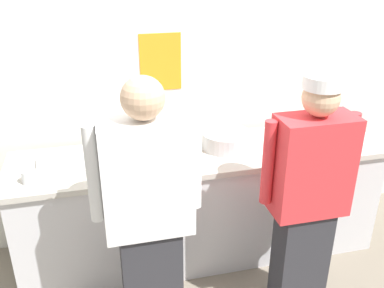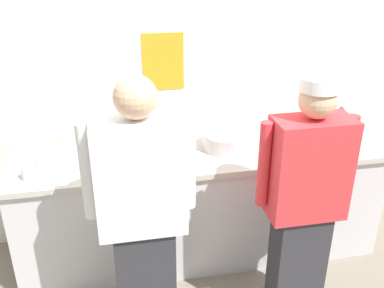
{
  "view_description": "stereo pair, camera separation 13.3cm",
  "coord_description": "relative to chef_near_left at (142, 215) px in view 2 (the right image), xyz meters",
  "views": [
    {
      "loc": [
        -0.74,
        -2.36,
        2.27
      ],
      "look_at": [
        -0.08,
        0.34,
        0.97
      ],
      "focal_mm": 40.27,
      "sensor_mm": 36.0,
      "label": 1
    },
    {
      "loc": [
        -0.61,
        -2.39,
        2.27
      ],
      "look_at": [
        -0.08,
        0.34,
        0.97
      ],
      "focal_mm": 40.27,
      "sensor_mm": 36.0,
      "label": 2
    }
  ],
  "objects": [
    {
      "name": "prep_counter",
      "position": [
        0.5,
        0.73,
        -0.45
      ],
      "size": [
        2.75,
        0.67,
        0.89
      ],
      "color": "silver",
      "rests_on": "ground"
    },
    {
      "name": "ramekin_red_sauce",
      "position": [
        1.31,
        0.72,
        0.01
      ],
      "size": [
        0.09,
        0.09,
        0.04
      ],
      "color": "white",
      "rests_on": "prep_counter"
    },
    {
      "name": "squeeze_bottle_primary",
      "position": [
        -0.22,
        0.87,
        0.08
      ],
      "size": [
        0.06,
        0.06,
        0.19
      ],
      "color": "#E5E066",
      "rests_on": "prep_counter"
    },
    {
      "name": "ramekin_orange_sauce",
      "position": [
        0.11,
        0.81,
        0.01
      ],
      "size": [
        0.08,
        0.08,
        0.04
      ],
      "color": "white",
      "rests_on": "prep_counter"
    },
    {
      "name": "plate_stack_front",
      "position": [
        0.12,
        0.58,
        0.01
      ],
      "size": [
        0.2,
        0.2,
        0.05
      ],
      "color": "white",
      "rests_on": "prep_counter"
    },
    {
      "name": "squeeze_bottle_spare",
      "position": [
        1.69,
        0.93,
        0.09
      ],
      "size": [
        0.06,
        0.06,
        0.2
      ],
      "color": "red",
      "rests_on": "prep_counter"
    },
    {
      "name": "wall_back",
      "position": [
        0.5,
        1.2,
        0.43
      ],
      "size": [
        4.32,
        0.11,
        2.66
      ],
      "color": "silver",
      "rests_on": "ground"
    },
    {
      "name": "mixing_bowl_steel",
      "position": [
        0.7,
        0.77,
        0.05
      ],
      "size": [
        0.36,
        0.36,
        0.12
      ],
      "primitive_type": "cylinder",
      "color": "#B7BABF",
      "rests_on": "prep_counter"
    },
    {
      "name": "ramekin_yellow_sauce",
      "position": [
        1.08,
        0.76,
        0.02
      ],
      "size": [
        0.1,
        0.1,
        0.05
      ],
      "color": "white",
      "rests_on": "prep_counter"
    },
    {
      "name": "squeeze_bottle_secondary",
      "position": [
        0.39,
        0.56,
        0.08
      ],
      "size": [
        0.05,
        0.05,
        0.18
      ],
      "color": "orange",
      "rests_on": "prep_counter"
    },
    {
      "name": "chef_near_left",
      "position": [
        0.0,
        0.0,
        0.0
      ],
      "size": [
        0.62,
        0.24,
        1.7
      ],
      "color": "#2D2D33",
      "rests_on": "ground"
    },
    {
      "name": "chef_center",
      "position": [
        0.97,
        0.01,
        -0.03
      ],
      "size": [
        0.59,
        0.24,
        1.63
      ],
      "color": "#2D2D33",
      "rests_on": "ground"
    },
    {
      "name": "deli_cup",
      "position": [
        -0.68,
        0.57,
        0.03
      ],
      "size": [
        0.09,
        0.09,
        0.09
      ],
      "primitive_type": "cylinder",
      "color": "white",
      "rests_on": "prep_counter"
    },
    {
      "name": "ground_plane",
      "position": [
        0.5,
        0.38,
        -0.9
      ],
      "size": [
        9.0,
        9.0,
        0.0
      ],
      "primitive_type": "plane",
      "color": "slate"
    },
    {
      "name": "sheet_tray",
      "position": [
        -0.45,
        0.74,
        0.0
      ],
      "size": [
        0.43,
        0.34,
        0.02
      ],
      "primitive_type": "cube",
      "rotation": [
        0.0,
        0.0,
        0.09
      ],
      "color": "#B7BABF",
      "rests_on": "prep_counter"
    },
    {
      "name": "chefs_knife",
      "position": [
        0.32,
        0.8,
        -0.0
      ],
      "size": [
        0.28,
        0.03,
        0.02
      ],
      "color": "#B7BABF",
      "rests_on": "prep_counter"
    }
  ]
}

